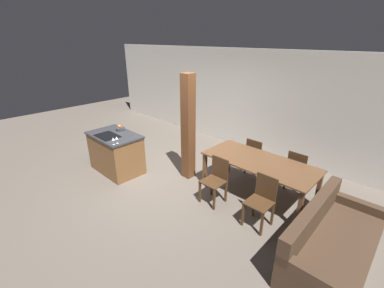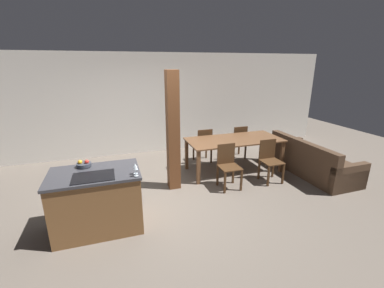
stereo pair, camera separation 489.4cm
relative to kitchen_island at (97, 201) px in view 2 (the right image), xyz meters
name	(u,v)px [view 2 (the right image)]	position (x,y,z in m)	size (l,w,h in m)	color
ground_plane	(165,198)	(1.13, 0.56, -0.46)	(16.00, 16.00, 0.00)	#665B51
wall_back	(141,105)	(1.13, 3.36, 0.89)	(11.20, 0.08, 2.70)	silver
kitchen_island	(97,201)	(0.00, 0.00, 0.00)	(1.27, 0.81, 0.93)	brown
fruit_bowl	(84,164)	(-0.15, 0.26, 0.50)	(0.22, 0.22, 0.10)	#383D47
wine_glass_near	(136,168)	(0.56, -0.33, 0.58)	(0.06, 0.06, 0.15)	silver
wine_glass_middle	(135,166)	(0.56, -0.25, 0.58)	(0.06, 0.06, 0.15)	silver
dining_table	(234,143)	(2.94, 1.37, 0.22)	(2.16, 0.98, 0.77)	brown
dining_chair_near_left	(228,165)	(2.46, 0.65, 0.01)	(0.40, 0.40, 0.88)	#472D19
dining_chair_near_right	(270,160)	(3.43, 0.65, 0.01)	(0.40, 0.40, 0.88)	#472D19
dining_chair_far_left	(203,144)	(2.46, 2.09, 0.01)	(0.40, 0.40, 0.88)	#472D19
dining_chair_far_right	(238,141)	(3.43, 2.09, 0.01)	(0.40, 0.40, 0.88)	#472D19
couch	(311,162)	(4.56, 0.67, -0.19)	(0.90, 2.01, 0.81)	#473323
timber_post	(173,132)	(1.42, 0.97, 0.69)	(0.23, 0.23, 2.31)	brown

